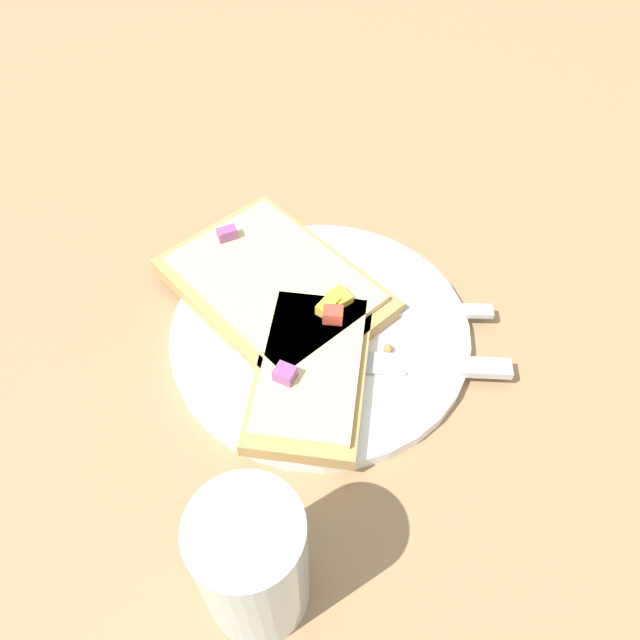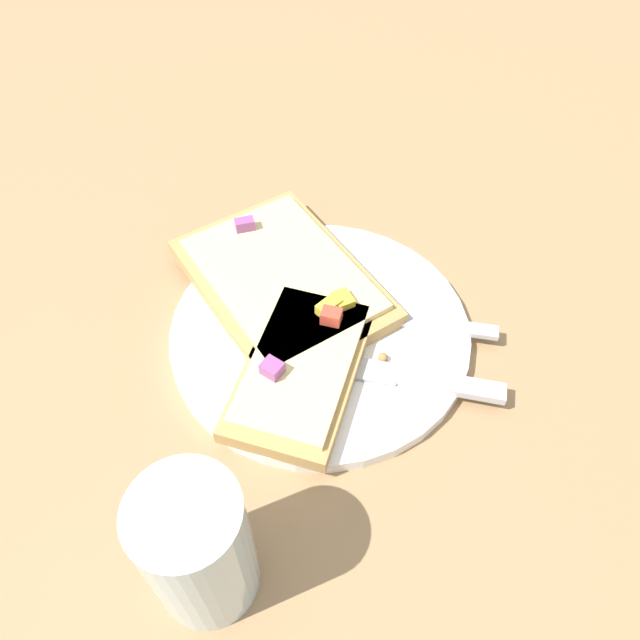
{
  "view_description": "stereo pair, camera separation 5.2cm",
  "coord_description": "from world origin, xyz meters",
  "px_view_note": "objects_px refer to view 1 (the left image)",
  "views": [
    {
      "loc": [
        0.13,
        0.3,
        0.42
      ],
      "look_at": [
        0.0,
        0.0,
        0.02
      ],
      "focal_mm": 35.0,
      "sensor_mm": 36.0,
      "label": 1
    },
    {
      "loc": [
        0.08,
        0.31,
        0.42
      ],
      "look_at": [
        0.0,
        0.0,
        0.02
      ],
      "focal_mm": 35.0,
      "sensor_mm": 36.0,
      "label": 2
    }
  ],
  "objects_px": {
    "knife": "(394,364)",
    "pizza_slice_main": "(274,284)",
    "pizza_slice_corner": "(312,368)",
    "plate": "(320,332)",
    "fork": "(351,309)",
    "drinking_glass": "(253,564)"
  },
  "relations": [
    {
      "from": "pizza_slice_corner",
      "to": "knife",
      "type": "bearing_deg",
      "value": 105.43
    },
    {
      "from": "knife",
      "to": "pizza_slice_main",
      "type": "xyz_separation_m",
      "value": [
        0.06,
        -0.11,
        0.01
      ]
    },
    {
      "from": "pizza_slice_main",
      "to": "drinking_glass",
      "type": "relative_size",
      "value": 1.93
    },
    {
      "from": "drinking_glass",
      "to": "knife",
      "type": "bearing_deg",
      "value": -143.75
    },
    {
      "from": "knife",
      "to": "pizza_slice_corner",
      "type": "height_order",
      "value": "pizza_slice_corner"
    },
    {
      "from": "knife",
      "to": "pizza_slice_main",
      "type": "relative_size",
      "value": 0.94
    },
    {
      "from": "fork",
      "to": "plate",
      "type": "bearing_deg",
      "value": 35.13
    },
    {
      "from": "fork",
      "to": "drinking_glass",
      "type": "height_order",
      "value": "drinking_glass"
    },
    {
      "from": "plate",
      "to": "knife",
      "type": "bearing_deg",
      "value": 123.03
    },
    {
      "from": "plate",
      "to": "fork",
      "type": "height_order",
      "value": "fork"
    },
    {
      "from": "pizza_slice_corner",
      "to": "drinking_glass",
      "type": "relative_size",
      "value": 1.53
    },
    {
      "from": "plate",
      "to": "pizza_slice_main",
      "type": "height_order",
      "value": "pizza_slice_main"
    },
    {
      "from": "plate",
      "to": "knife",
      "type": "relative_size",
      "value": 1.22
    },
    {
      "from": "fork",
      "to": "knife",
      "type": "relative_size",
      "value": 0.99
    },
    {
      "from": "plate",
      "to": "drinking_glass",
      "type": "height_order",
      "value": "drinking_glass"
    },
    {
      "from": "plate",
      "to": "pizza_slice_corner",
      "type": "relative_size",
      "value": 1.45
    },
    {
      "from": "knife",
      "to": "pizza_slice_corner",
      "type": "distance_m",
      "value": 0.07
    },
    {
      "from": "knife",
      "to": "pizza_slice_main",
      "type": "height_order",
      "value": "pizza_slice_main"
    },
    {
      "from": "plate",
      "to": "pizza_slice_corner",
      "type": "distance_m",
      "value": 0.05
    },
    {
      "from": "plate",
      "to": "pizza_slice_corner",
      "type": "height_order",
      "value": "pizza_slice_corner"
    },
    {
      "from": "plate",
      "to": "pizza_slice_main",
      "type": "xyz_separation_m",
      "value": [
        0.02,
        -0.05,
        0.02
      ]
    },
    {
      "from": "plate",
      "to": "knife",
      "type": "distance_m",
      "value": 0.07
    }
  ]
}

